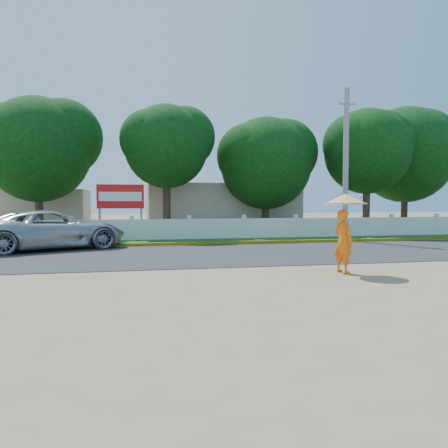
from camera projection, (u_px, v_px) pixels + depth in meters
The scene contains 12 objects.
ground at pixel (238, 273), 12.37m from camera, with size 120.00×120.00×0.00m, color #9E8460.
road at pixel (211, 254), 16.77m from camera, with size 60.00×7.00×0.02m, color #38383A.
grass_verge at pixel (193, 242), 21.91m from camera, with size 60.00×3.50×0.03m, color #2D601E.
curb at pixel (198, 244), 20.24m from camera, with size 40.00×0.18×0.16m, color yellow.
fence at pixel (189, 229), 23.30m from camera, with size 40.00×0.10×1.10m, color silver.
building_near at pixel (220, 208), 30.50m from camera, with size 10.00×6.00×3.20m, color #B7AD99.
building_far at pixel (24, 211), 28.86m from camera, with size 8.00×5.00×2.80m, color #B7AD99.
utility_pole at pixel (346, 165), 22.35m from camera, with size 0.28×0.28×7.80m, color gray.
vehicle at pixel (53, 230), 18.42m from camera, with size 2.75×5.97×1.66m, color #ACB0B4.
monk_with_parasol at pixel (344, 221), 12.37m from camera, with size 1.24×1.24×2.26m.
billboard at pixel (121, 199), 23.56m from camera, with size 2.50×0.13×2.95m.
tree_row at pixel (270, 154), 27.13m from camera, with size 29.79×7.88×8.47m.
Camera 1 is at (-2.88, -11.95, 2.05)m, focal length 35.00 mm.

